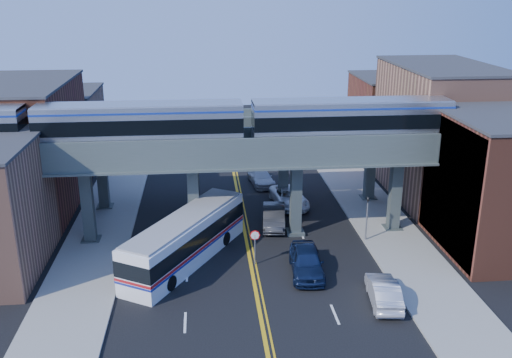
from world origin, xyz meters
TOP-DOWN VIEW (x-y plane):
  - ground at (0.00, 0.00)m, footprint 120.00×120.00m
  - sidewalk_west at (-11.50, 10.00)m, footprint 5.00×70.00m
  - sidewalk_east at (11.50, 10.00)m, footprint 5.00×70.00m
  - building_west_b at (-18.50, 16.00)m, footprint 8.00×14.00m
  - building_west_c at (-18.50, 29.00)m, footprint 8.00×10.00m
  - building_east_a at (18.50, 4.00)m, footprint 8.00×10.00m
  - building_east_b at (18.50, 16.00)m, footprint 8.00×14.00m
  - building_east_c at (18.50, 29.00)m, footprint 8.00×10.00m
  - mural_panel at (14.55, 4.00)m, footprint 0.10×9.50m
  - elevated_viaduct_near at (0.00, 8.00)m, footprint 52.00×3.60m
  - elevated_viaduct_far at (0.00, 15.00)m, footprint 52.00×3.60m
  - transit_train at (-7.64, 8.00)m, footprint 46.36×2.91m
  - stop_sign at (0.30, 3.00)m, footprint 0.76×0.09m
  - traffic_signal at (9.20, 6.00)m, footprint 0.15×0.18m
  - transit_bus at (-4.55, 3.99)m, footprint 8.86×12.33m
  - car_lane_a at (3.70, 1.30)m, footprint 2.53×5.52m
  - car_lane_b at (2.49, 9.67)m, footprint 2.34×5.24m
  - car_lane_c at (4.44, 14.13)m, footprint 3.27×5.92m
  - car_lane_d at (2.51, 20.12)m, footprint 2.69×5.21m
  - car_parked_curb at (7.80, -2.93)m, footprint 2.21×4.91m

SIDE VIEW (x-z plane):
  - ground at x=0.00m, z-range 0.00..0.00m
  - sidewalk_west at x=-11.50m, z-range 0.00..0.16m
  - sidewalk_east at x=11.50m, z-range 0.00..0.16m
  - car_lane_d at x=2.51m, z-range 0.00..1.45m
  - car_parked_curb at x=7.80m, z-range 0.00..1.56m
  - car_lane_c at x=4.44m, z-range 0.00..1.57m
  - car_lane_b at x=2.49m, z-range 0.00..1.67m
  - car_lane_a at x=3.70m, z-range 0.00..1.83m
  - transit_bus at x=-4.55m, z-range 0.05..3.31m
  - stop_sign at x=0.30m, z-range 0.44..3.07m
  - traffic_signal at x=9.20m, z-range 0.25..4.35m
  - building_west_c at x=-18.50m, z-range 0.00..8.00m
  - building_east_c at x=18.50m, z-range 0.00..9.00m
  - mural_panel at x=14.55m, z-range 0.00..9.50m
  - building_east_a at x=18.50m, z-range 0.00..10.00m
  - building_west_b at x=-18.50m, z-range 0.00..11.00m
  - building_east_b at x=18.50m, z-range 0.00..12.00m
  - elevated_viaduct_near at x=0.00m, z-range 2.77..10.17m
  - elevated_viaduct_far at x=0.00m, z-range 2.77..10.17m
  - transit_train at x=-7.64m, z-range 7.54..10.93m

